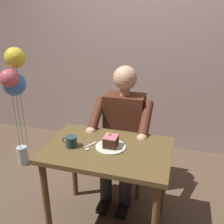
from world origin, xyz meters
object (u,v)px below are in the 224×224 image
object	(u,v)px
balloon_display	(14,83)
dining_table	(107,160)
chair	(126,138)
seated_person	(122,131)
dessert_spoon	(89,147)
cake_slice	(111,141)
coffee_cup	(71,141)

from	to	relation	value
balloon_display	dining_table	bearing A→B (deg)	153.63
chair	seated_person	size ratio (longest dim) A/B	0.72
dessert_spoon	balloon_display	world-z (taller)	balloon_display
cake_slice	balloon_display	xyz separation A→B (m)	(1.24, -0.59, 0.19)
dining_table	seated_person	world-z (taller)	seated_person
cake_slice	balloon_display	bearing A→B (deg)	-25.42
seated_person	chair	bearing A→B (deg)	-90.00
dining_table	chair	world-z (taller)	chair
chair	dessert_spoon	xyz separation A→B (m)	(0.13, 0.66, 0.25)
seated_person	coffee_cup	size ratio (longest dim) A/B	10.45
chair	dessert_spoon	world-z (taller)	chair
coffee_cup	dessert_spoon	size ratio (longest dim) A/B	0.85
dessert_spoon	cake_slice	bearing A→B (deg)	-163.17
coffee_cup	cake_slice	bearing A→B (deg)	-166.55
balloon_display	dessert_spoon	bearing A→B (deg)	149.58
seated_person	dessert_spoon	distance (m)	0.52
chair	dining_table	bearing A→B (deg)	90.00
dessert_spoon	chair	bearing A→B (deg)	-101.41
cake_slice	balloon_display	distance (m)	1.38
coffee_cup	balloon_display	world-z (taller)	balloon_display
cake_slice	balloon_display	world-z (taller)	balloon_display
dining_table	cake_slice	bearing A→B (deg)	-146.97
seated_person	dessert_spoon	size ratio (longest dim) A/B	8.88
dining_table	chair	distance (m)	0.64
coffee_cup	dessert_spoon	distance (m)	0.14
coffee_cup	seated_person	bearing A→B (deg)	-117.43
coffee_cup	chair	bearing A→B (deg)	-111.27
dining_table	dessert_spoon	size ratio (longest dim) A/B	6.73
dining_table	cake_slice	distance (m)	0.16
chair	coffee_cup	size ratio (longest dim) A/B	7.48
chair	balloon_display	distance (m)	1.31
chair	cake_slice	bearing A→B (deg)	92.06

